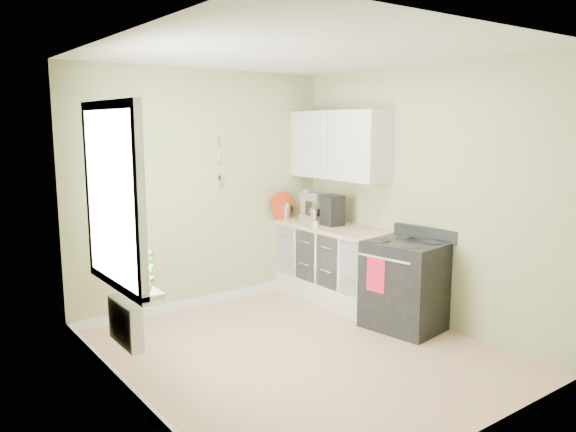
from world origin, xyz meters
TOP-DOWN VIEW (x-y plane):
  - floor at (0.00, 0.00)m, footprint 3.20×3.60m
  - ceiling at (0.00, 0.00)m, footprint 3.20×3.60m
  - wall_back at (0.00, 1.81)m, footprint 3.20×0.02m
  - wall_left at (-1.61, 0.00)m, footprint 0.02×3.60m
  - wall_right at (1.61, 0.00)m, footprint 0.02×3.60m
  - base_cabinets at (1.30, 1.00)m, footprint 0.60×1.60m
  - countertop at (1.29, 1.00)m, footprint 0.64×1.60m
  - upper_cabinets at (1.43, 1.10)m, footprint 0.35×1.40m
  - window at (-1.58, 0.30)m, footprint 0.06×1.14m
  - window_sill at (-1.51, 0.30)m, footprint 0.18×1.14m
  - radiator at (-1.54, 0.25)m, footprint 0.12×0.50m
  - wall_utensils at (0.20, 1.78)m, footprint 0.02×0.14m
  - stove at (1.28, -0.13)m, footprint 0.76×0.83m
  - stand_mixer at (1.28, 1.42)m, footprint 0.24×0.35m
  - kettle at (1.12, 1.72)m, footprint 0.21×0.12m
  - coffee_maker at (1.29, 1.04)m, footprint 0.22×0.24m
  - red_tray at (1.05, 1.72)m, footprint 0.36×0.07m
  - jar at (1.05, 1.06)m, footprint 0.08×0.08m
  - plant_a at (-1.50, -0.12)m, footprint 0.20×0.16m
  - plant_b at (-1.50, 0.37)m, footprint 0.14×0.17m
  - plant_c at (-1.50, 0.72)m, footprint 0.21×0.21m

SIDE VIEW (x-z plane):
  - floor at x=0.00m, z-range -0.02..0.00m
  - base_cabinets at x=1.30m, z-range 0.00..0.87m
  - stove at x=1.28m, z-range -0.05..0.98m
  - radiator at x=-1.54m, z-range 0.38..0.73m
  - window_sill at x=-1.51m, z-range 0.86..0.90m
  - countertop at x=1.29m, z-range 0.87..0.91m
  - jar at x=1.05m, z-range 0.91..1.00m
  - kettle at x=1.12m, z-range 0.91..1.12m
  - plant_b at x=-1.50m, z-range 0.90..1.18m
  - plant_c at x=-1.50m, z-range 0.90..1.19m
  - plant_a at x=-1.50m, z-range 0.90..1.23m
  - stand_mixer at x=1.28m, z-range 0.88..1.27m
  - coffee_maker at x=1.29m, z-range 0.90..1.26m
  - red_tray at x=1.05m, z-range 0.91..1.26m
  - wall_back at x=0.00m, z-range 0.00..2.70m
  - wall_left at x=-1.61m, z-range 0.00..2.70m
  - wall_right at x=1.61m, z-range 0.00..2.70m
  - window at x=-1.58m, z-range 0.83..2.27m
  - wall_utensils at x=0.20m, z-range 1.27..1.85m
  - upper_cabinets at x=1.43m, z-range 1.45..2.25m
  - ceiling at x=0.00m, z-range 2.70..2.72m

